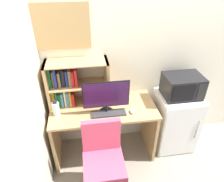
% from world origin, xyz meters
% --- Properties ---
extents(wall_back, '(6.40, 0.04, 2.60)m').
position_xyz_m(wall_back, '(0.40, 0.02, 1.30)').
color(wall_back, silver).
rests_on(wall_back, ground_plane).
extents(desk, '(1.27, 0.60, 0.77)m').
position_xyz_m(desk, '(-0.91, -0.30, 0.54)').
color(desk, tan).
rests_on(desk, ground_plane).
extents(hutch_bookshelf, '(0.71, 0.28, 0.55)m').
position_xyz_m(hutch_bookshelf, '(-1.29, -0.13, 1.05)').
color(hutch_bookshelf, tan).
rests_on(hutch_bookshelf, desk).
extents(monitor, '(0.53, 0.17, 0.41)m').
position_xyz_m(monitor, '(-0.89, -0.39, 1.00)').
color(monitor, black).
rests_on(monitor, desk).
extents(keyboard, '(0.40, 0.12, 0.02)m').
position_xyz_m(keyboard, '(-0.87, -0.43, 0.78)').
color(keyboard, '#333338').
rests_on(keyboard, desk).
extents(computer_mouse, '(0.05, 0.08, 0.03)m').
position_xyz_m(computer_mouse, '(-0.59, -0.44, 0.79)').
color(computer_mouse, silver).
rests_on(computer_mouse, desk).
extents(water_bottle, '(0.08, 0.08, 0.18)m').
position_xyz_m(water_bottle, '(-1.46, -0.34, 0.86)').
color(water_bottle, silver).
rests_on(water_bottle, desk).
extents(mini_fridge, '(0.53, 0.50, 0.84)m').
position_xyz_m(mini_fridge, '(0.06, -0.28, 0.42)').
color(mini_fridge, white).
rests_on(mini_fridge, ground_plane).
extents(microwave, '(0.45, 0.34, 0.28)m').
position_xyz_m(microwave, '(0.06, -0.28, 0.98)').
color(microwave, black).
rests_on(microwave, mini_fridge).
extents(desk_chair, '(0.49, 0.49, 0.92)m').
position_xyz_m(desk_chair, '(-0.99, -0.84, 0.42)').
color(desk_chair, black).
rests_on(desk_chair, ground_plane).
extents(wall_corkboard, '(0.76, 0.02, 0.49)m').
position_xyz_m(wall_corkboard, '(-1.38, -0.01, 1.68)').
color(wall_corkboard, tan).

